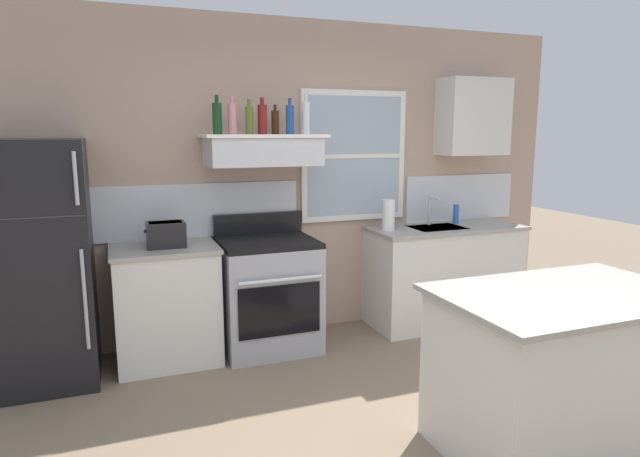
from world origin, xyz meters
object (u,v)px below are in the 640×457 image
(refrigerator, at_px, (38,264))
(bottle_rose_pink, at_px, (232,118))
(bottle_blue_liqueur, at_px, (290,119))
(kitchen_island, at_px, (562,370))
(bottle_dark_green_wine, at_px, (217,118))
(toaster, at_px, (166,234))
(bottle_olive_oil_square, at_px, (249,120))
(dish_soap_bottle, at_px, (456,214))
(bottle_clear_tall, at_px, (306,117))
(stove_range, at_px, (268,293))
(paper_towel_roll, at_px, (388,215))
(bottle_red_label_wine, at_px, (262,119))
(bottle_brown_stout, at_px, (275,122))

(refrigerator, xyz_separation_m, bottle_rose_pink, (1.41, 0.09, 1.01))
(bottle_blue_liqueur, height_order, kitchen_island, bottle_blue_liqueur)
(refrigerator, bearing_deg, bottle_dark_green_wine, 3.43)
(refrigerator, bearing_deg, kitchen_island, -35.11)
(toaster, bearing_deg, refrigerator, -178.06)
(bottle_olive_oil_square, relative_size, dish_soap_bottle, 1.47)
(toaster, bearing_deg, bottle_dark_green_wine, 6.49)
(kitchen_island, bearing_deg, bottle_clear_tall, 110.77)
(refrigerator, relative_size, stove_range, 1.58)
(toaster, height_order, bottle_olive_oil_square, bottle_olive_oil_square)
(bottle_rose_pink, height_order, dish_soap_bottle, bottle_rose_pink)
(bottle_dark_green_wine, xyz_separation_m, paper_towel_roll, (1.47, -0.02, -0.82))
(bottle_rose_pink, height_order, kitchen_island, bottle_rose_pink)
(bottle_rose_pink, relative_size, bottle_red_label_wine, 1.02)
(bottle_red_label_wine, relative_size, paper_towel_roll, 1.05)
(refrigerator, height_order, bottle_red_label_wine, bottle_red_label_wine)
(toaster, height_order, bottle_dark_green_wine, bottle_dark_green_wine)
(refrigerator, bearing_deg, paper_towel_roll, 1.25)
(toaster, relative_size, bottle_rose_pink, 1.03)
(stove_range, relative_size, bottle_blue_liqueur, 3.82)
(bottle_dark_green_wine, height_order, bottle_olive_oil_square, bottle_dark_green_wine)
(bottle_rose_pink, xyz_separation_m, bottle_blue_liqueur, (0.47, 0.03, -0.00))
(bottle_olive_oil_square, bearing_deg, bottle_clear_tall, 3.83)
(dish_soap_bottle, distance_m, kitchen_island, 2.31)
(bottle_clear_tall, height_order, kitchen_island, bottle_clear_tall)
(refrigerator, height_order, bottle_blue_liqueur, bottle_blue_liqueur)
(toaster, distance_m, bottle_brown_stout, 1.24)
(bottle_dark_green_wine, relative_size, kitchen_island, 0.21)
(stove_range, relative_size, paper_towel_roll, 4.04)
(bottle_olive_oil_square, xyz_separation_m, bottle_brown_stout, (0.24, 0.12, -0.01))
(bottle_brown_stout, bearing_deg, paper_towel_roll, -6.69)
(bottle_red_label_wine, bearing_deg, bottle_clear_tall, -0.39)
(dish_soap_bottle, bearing_deg, bottle_brown_stout, 179.49)
(refrigerator, bearing_deg, bottle_olive_oil_square, 2.25)
(bottle_clear_tall, distance_m, kitchen_island, 2.61)
(stove_range, xyz_separation_m, dish_soap_bottle, (1.88, 0.14, 0.54))
(bottle_red_label_wine, distance_m, kitchen_island, 2.74)
(stove_range, xyz_separation_m, bottle_olive_oil_square, (-0.12, 0.04, 1.39))
(bottle_dark_green_wine, bearing_deg, bottle_brown_stout, 11.46)
(refrigerator, xyz_separation_m, bottle_blue_liqueur, (1.88, 0.12, 1.01))
(refrigerator, height_order, bottle_rose_pink, bottle_rose_pink)
(bottle_olive_oil_square, bearing_deg, paper_towel_roll, -0.00)
(bottle_clear_tall, xyz_separation_m, dish_soap_bottle, (1.52, 0.07, -0.88))
(stove_range, height_order, bottle_dark_green_wine, bottle_dark_green_wine)
(bottle_brown_stout, distance_m, bottle_clear_tall, 0.25)
(bottle_rose_pink, relative_size, dish_soap_bottle, 1.61)
(bottle_red_label_wine, relative_size, kitchen_island, 0.20)
(refrigerator, xyz_separation_m, dish_soap_bottle, (3.53, 0.16, 0.14))
(bottle_rose_pink, bearing_deg, bottle_olive_oil_square, -12.38)
(bottle_dark_green_wine, distance_m, dish_soap_bottle, 2.40)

